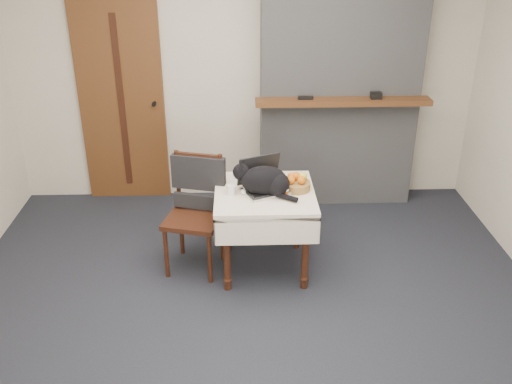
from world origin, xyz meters
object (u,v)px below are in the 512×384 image
pill_bottle (286,193)px  side_table (265,204)px  cream_jar (231,190)px  door (122,103)px  laptop (263,182)px  fruit_basket (296,183)px  chair (197,196)px  cat (265,181)px

pill_bottle → side_table: bearing=144.7°
cream_jar → pill_bottle: (0.42, -0.07, -0.00)m
door → laptop: door is taller
door → laptop: 1.92m
door → fruit_basket: size_ratio=8.97×
cream_jar → chair: bearing=151.0°
chair → laptop: bearing=6.8°
side_table → pill_bottle: 0.25m
cat → fruit_basket: bearing=30.6°
side_table → pill_bottle: pill_bottle is taller
side_table → cat: size_ratio=1.54×
cat → pill_bottle: size_ratio=7.02×
side_table → pill_bottle: bearing=-35.3°
door → cat: 1.97m
side_table → chair: size_ratio=0.81×
cat → cream_jar: cat is taller
laptop → pill_bottle: (0.17, -0.15, -0.03)m
cat → cream_jar: 0.27m
cat → chair: cat is taller
side_table → chair: (-0.54, 0.11, 0.02)m
cat → pill_bottle: cat is taller
side_table → laptop: bearing=101.6°
laptop → cat: laptop is taller
cream_jar → pill_bottle: 0.43m
door → side_table: 1.98m
laptop → cat: bearing=-107.8°
door → cat: bearing=-47.5°
side_table → fruit_basket: 0.30m
side_table → cream_jar: bearing=-170.9°
laptop → cat: (0.01, -0.08, 0.05)m
pill_bottle → fruit_basket: bearing=58.9°
cream_jar → fruit_basket: (0.51, 0.08, 0.01)m
side_table → cream_jar: (-0.26, -0.04, 0.15)m
door → pill_bottle: size_ratio=27.74×
fruit_basket → chair: bearing=174.4°
side_table → laptop: laptop is taller
chair → cream_jar: bearing=-14.4°
chair → side_table: bearing=2.8°
laptop → cream_jar: laptop is taller
side_table → laptop: size_ratio=1.75×
cat → pill_bottle: (0.16, -0.07, -0.07)m
pill_bottle → chair: 0.75m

